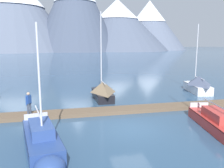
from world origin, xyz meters
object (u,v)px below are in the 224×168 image
Objects in this scene: sailboat_mid_dock_starboard at (220,124)px; person_on_dock at (29,102)px; sailboat_second_berth at (42,142)px; sailboat_mid_dock_port at (102,90)px; sailboat_far_berth at (197,84)px.

sailboat_mid_dock_starboard reaches higher than person_on_dock.
sailboat_second_berth reaches higher than person_on_dock.
sailboat_mid_dock_port reaches higher than person_on_dock.
sailboat_second_berth is at bearing -143.20° from sailboat_far_berth.
sailboat_second_berth is 0.84× the size of sailboat_far_berth.
sailboat_mid_dock_port is 1.12× the size of sailboat_far_berth.
sailboat_mid_dock_port is at bearing 38.50° from person_on_dock.
person_on_dock is at bearing -161.16° from sailboat_far_berth.
sailboat_second_berth is 6.40m from person_on_dock.
sailboat_far_berth is 4.60× the size of person_on_dock.
sailboat_mid_dock_port is 0.95× the size of sailboat_mid_dock_starboard.
sailboat_mid_dock_port is at bearing -175.19° from sailboat_far_berth.
sailboat_mid_dock_starboard is at bearing -61.38° from sailboat_mid_dock_port.
person_on_dock is at bearing -141.50° from sailboat_mid_dock_port.
person_on_dock is (-12.24, 5.48, 0.74)m from sailboat_mid_dock_starboard.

